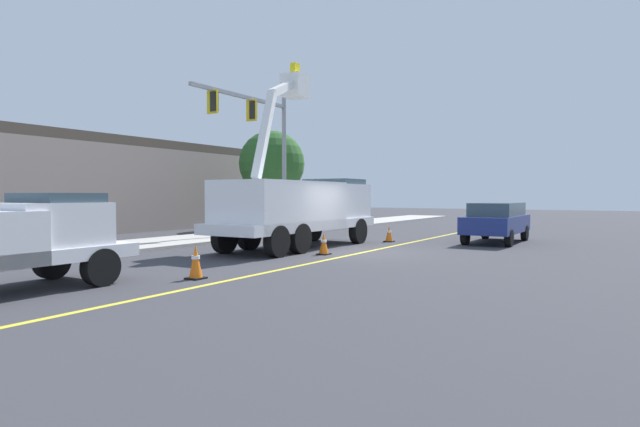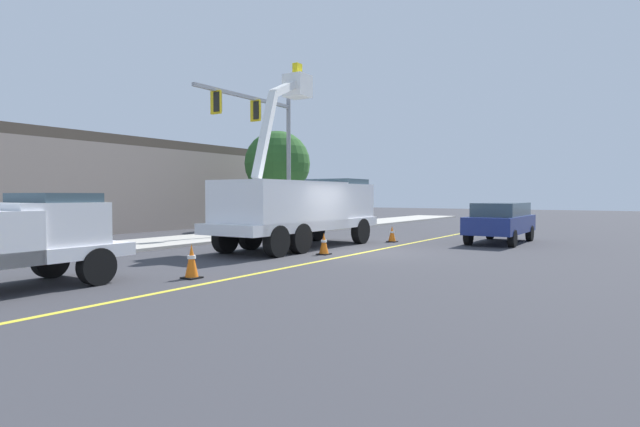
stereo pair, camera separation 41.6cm
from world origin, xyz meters
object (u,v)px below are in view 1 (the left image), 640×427
object	(u,v)px
utility_bucket_truck	(299,206)
traffic_cone_trailing	(389,234)
traffic_cone_mid_front	(196,262)
passing_minivan	(497,220)
traffic_cone_mid_rear	(324,244)
traffic_signal_mast	(261,131)

from	to	relation	value
utility_bucket_truck	traffic_cone_trailing	xyz separation A→B (m)	(4.03, -1.97, -1.28)
utility_bucket_truck	traffic_cone_mid_front	size ratio (longest dim) A/B	9.79
passing_minivan	traffic_cone_trailing	distance (m)	4.60
traffic_cone_mid_rear	traffic_signal_mast	world-z (taller)	traffic_signal_mast
traffic_cone_trailing	traffic_signal_mast	bearing A→B (deg)	93.99
traffic_cone_trailing	utility_bucket_truck	bearing A→B (deg)	153.96
traffic_cone_mid_front	utility_bucket_truck	bearing A→B (deg)	14.74
passing_minivan	traffic_cone_mid_rear	world-z (taller)	passing_minivan
utility_bucket_truck	passing_minivan	bearing A→B (deg)	-44.17
traffic_cone_trailing	traffic_cone_mid_rear	bearing A→B (deg)	-179.74
traffic_cone_mid_front	traffic_cone_mid_rear	bearing A→B (deg)	-0.31
utility_bucket_truck	traffic_signal_mast	distance (m)	6.79
utility_bucket_truck	passing_minivan	size ratio (longest dim) A/B	1.71
utility_bucket_truck	traffic_cone_mid_rear	world-z (taller)	utility_bucket_truck
traffic_cone_mid_rear	traffic_signal_mast	distance (m)	9.58
traffic_cone_mid_front	traffic_cone_trailing	size ratio (longest dim) A/B	1.21
utility_bucket_truck	traffic_signal_mast	world-z (taller)	traffic_signal_mast
traffic_cone_mid_front	traffic_cone_mid_rear	world-z (taller)	traffic_cone_mid_front
passing_minivan	traffic_signal_mast	xyz separation A→B (m)	(-2.59, 10.58, 4.14)
traffic_cone_mid_rear	traffic_cone_mid_front	bearing A→B (deg)	179.69
utility_bucket_truck	traffic_cone_mid_front	bearing A→B (deg)	-165.26
traffic_cone_mid_front	passing_minivan	bearing A→B (deg)	-16.48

